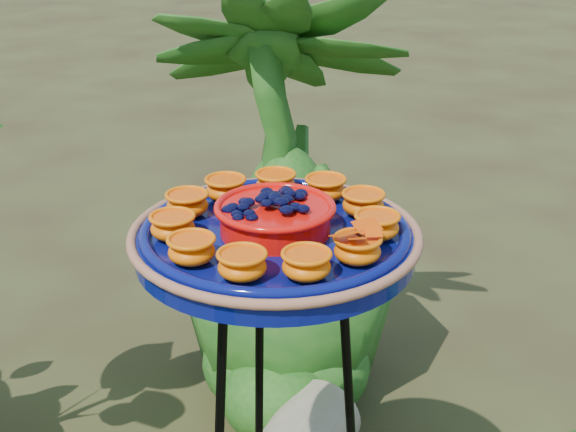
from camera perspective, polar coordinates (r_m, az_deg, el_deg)
name	(u,v)px	position (r m, az deg, el deg)	size (l,w,h in m)	color
tripod_stand	(277,430)	(1.38, -0.82, -14.95)	(0.39, 0.39, 0.82)	black
feeder_dish	(275,233)	(1.19, -0.92, -1.21)	(0.55, 0.55, 0.10)	#070D56
shrub_back_right	(287,200)	(2.07, -0.06, 1.18)	(0.64, 0.64, 1.14)	#184D14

